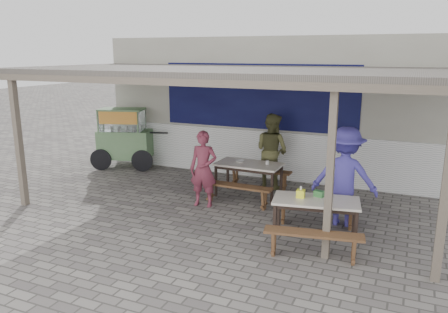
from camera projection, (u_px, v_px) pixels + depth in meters
ground at (213, 216)px, 8.54m from camera, size 60.00×60.00×0.00m
back_wall at (271, 108)px, 11.33m from camera, size 9.00×1.28×3.50m
warung_roof at (233, 73)px, 8.70m from camera, size 9.00×4.21×2.81m
table_left at (249, 167)px, 9.56m from camera, size 1.43×0.78×0.75m
bench_left_street at (236, 190)px, 9.03m from camera, size 1.52×0.30×0.45m
bench_left_wall at (259, 174)px, 10.25m from camera, size 1.52×0.30×0.45m
table_right at (316, 204)px, 7.23m from camera, size 1.50×0.93×0.75m
bench_right_street at (313, 239)px, 6.66m from camera, size 1.53×0.53×0.45m
bench_right_wall at (317, 209)px, 7.95m from camera, size 1.53×0.53×0.45m
vendor_cart at (124, 136)px, 11.95m from camera, size 1.93×1.22×1.63m
patron_street_side at (203, 169)px, 8.95m from camera, size 0.62×0.45×1.58m
patron_wall_side at (272, 150)px, 10.24m from camera, size 1.04×0.94×1.75m
patron_right_table at (345, 177)px, 7.94m from camera, size 1.22×0.74×1.83m
tissue_box at (301, 194)px, 7.30m from camera, size 0.14×0.14×0.13m
donation_box at (319, 194)px, 7.34m from camera, size 0.18×0.14×0.11m
condiment_jar at (267, 162)px, 9.46m from camera, size 0.08×0.08×0.09m
condiment_bowl at (240, 161)px, 9.65m from camera, size 0.23×0.23×0.04m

